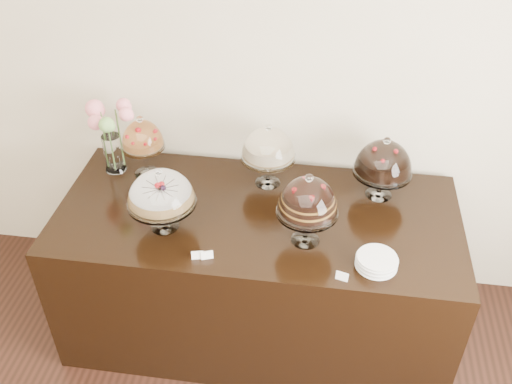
# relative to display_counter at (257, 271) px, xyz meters

# --- Properties ---
(wall_back) EXTENTS (5.00, 0.04, 3.00)m
(wall_back) POSITION_rel_display_counter_xyz_m (-0.11, 0.55, 1.05)
(wall_back) COLOR beige
(wall_back) RESTS_ON ground
(display_counter) EXTENTS (2.20, 1.00, 0.90)m
(display_counter) POSITION_rel_display_counter_xyz_m (0.00, 0.00, 0.00)
(display_counter) COLOR black
(display_counter) RESTS_ON ground
(cake_stand_sugar_sponge) EXTENTS (0.36, 0.36, 0.37)m
(cake_stand_sugar_sponge) POSITION_rel_display_counter_xyz_m (-0.47, -0.18, 0.68)
(cake_stand_sugar_sponge) COLOR white
(cake_stand_sugar_sponge) RESTS_ON display_counter
(cake_stand_choco_layer) EXTENTS (0.31, 0.31, 0.41)m
(cake_stand_choco_layer) POSITION_rel_display_counter_xyz_m (0.27, -0.18, 0.72)
(cake_stand_choco_layer) COLOR white
(cake_stand_choco_layer) RESTS_ON display_counter
(cake_stand_cheesecake) EXTENTS (0.31, 0.31, 0.39)m
(cake_stand_cheesecake) POSITION_rel_display_counter_xyz_m (0.02, 0.28, 0.70)
(cake_stand_cheesecake) COLOR white
(cake_stand_cheesecake) RESTS_ON display_counter
(cake_stand_dark_choco) EXTENTS (0.33, 0.33, 0.38)m
(cake_stand_dark_choco) POSITION_rel_display_counter_xyz_m (0.66, 0.26, 0.68)
(cake_stand_dark_choco) COLOR white
(cake_stand_dark_choco) RESTS_ON display_counter
(cake_stand_fruit_tart) EXTENTS (0.25, 0.25, 0.39)m
(cake_stand_fruit_tart) POSITION_rel_display_counter_xyz_m (-0.71, 0.28, 0.70)
(cake_stand_fruit_tart) COLOR white
(cake_stand_fruit_tart) RESTS_ON display_counter
(flower_vase) EXTENTS (0.30, 0.31, 0.43)m
(flower_vase) POSITION_rel_display_counter_xyz_m (-0.90, 0.29, 0.71)
(flower_vase) COLOR white
(flower_vase) RESTS_ON display_counter
(plate_stack) EXTENTS (0.20, 0.20, 0.06)m
(plate_stack) POSITION_rel_display_counter_xyz_m (0.63, -0.32, 0.48)
(plate_stack) COLOR white
(plate_stack) RESTS_ON display_counter
(price_card_left) EXTENTS (0.06, 0.04, 0.04)m
(price_card_left) POSITION_rel_display_counter_xyz_m (-0.19, -0.39, 0.47)
(price_card_left) COLOR white
(price_card_left) RESTS_ON display_counter
(price_card_right) EXTENTS (0.06, 0.03, 0.04)m
(price_card_right) POSITION_rel_display_counter_xyz_m (0.47, -0.44, 0.47)
(price_card_right) COLOR white
(price_card_right) RESTS_ON display_counter
(price_card_extra) EXTENTS (0.06, 0.03, 0.04)m
(price_card_extra) POSITION_rel_display_counter_xyz_m (-0.24, -0.40, 0.47)
(price_card_extra) COLOR white
(price_card_extra) RESTS_ON display_counter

